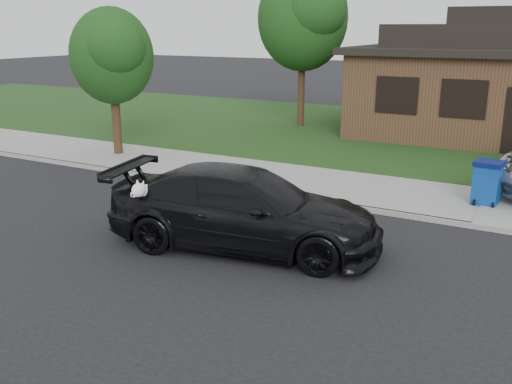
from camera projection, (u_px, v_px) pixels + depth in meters
The scene contains 8 objects.
ground at pixel (235, 251), 10.85m from camera, with size 120.00×120.00×0.00m, color black.
sidewalk at pixel (331, 186), 15.05m from camera, with size 60.00×3.00×0.12m, color gray.
curb at pixel (309, 200), 13.79m from camera, with size 60.00×0.12×0.12m, color gray.
lawn at pixel (408, 136), 21.80m from camera, with size 60.00×13.00×0.13m, color #193814.
sedan at pixel (244, 209), 10.88m from camera, with size 5.56×3.04×1.53m.
recycling_bin at pixel (487, 182), 13.20m from camera, with size 0.67×0.69×1.02m.
tree_0 at pixel (305, 16), 22.44m from camera, with size 3.78×3.60×6.34m.
tree_2 at pixel (113, 54), 17.63m from camera, with size 2.73×2.60×4.59m.
Camera 1 is at (5.18, -8.68, 4.12)m, focal length 40.00 mm.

